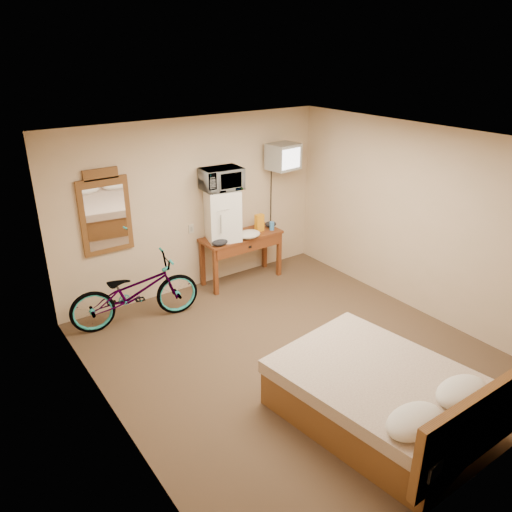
{
  "coord_description": "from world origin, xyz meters",
  "views": [
    {
      "loc": [
        -3.23,
        -3.82,
        3.42
      ],
      "look_at": [
        -0.07,
        0.66,
        1.06
      ],
      "focal_mm": 35.0,
      "sensor_mm": 36.0,
      "label": 1
    }
  ],
  "objects_px": {
    "desk": "(243,243)",
    "crt_television": "(283,157)",
    "microwave": "(222,179)",
    "bed": "(384,397)",
    "bicycle": "(135,292)",
    "mini_fridge": "(223,215)",
    "blue_cup": "(272,226)",
    "wall_mirror": "(105,213)"
  },
  "relations": [
    {
      "from": "desk",
      "to": "crt_television",
      "type": "xyz_separation_m",
      "value": [
        0.76,
        0.02,
        1.22
      ]
    },
    {
      "from": "desk",
      "to": "bicycle",
      "type": "xyz_separation_m",
      "value": [
        -1.83,
        -0.22,
        -0.18
      ]
    },
    {
      "from": "microwave",
      "to": "blue_cup",
      "type": "distance_m",
      "value": 1.18
    },
    {
      "from": "microwave",
      "to": "bicycle",
      "type": "distance_m",
      "value": 1.96
    },
    {
      "from": "microwave",
      "to": "wall_mirror",
      "type": "height_order",
      "value": "wall_mirror"
    },
    {
      "from": "wall_mirror",
      "to": "bicycle",
      "type": "distance_m",
      "value": 1.08
    },
    {
      "from": "desk",
      "to": "bicycle",
      "type": "bearing_deg",
      "value": -173.24
    },
    {
      "from": "desk",
      "to": "microwave",
      "type": "distance_m",
      "value": 1.08
    },
    {
      "from": "bicycle",
      "to": "crt_television",
      "type": "bearing_deg",
      "value": -76.02
    },
    {
      "from": "desk",
      "to": "mini_fridge",
      "type": "height_order",
      "value": "mini_fridge"
    },
    {
      "from": "mini_fridge",
      "to": "blue_cup",
      "type": "relative_size",
      "value": 5.76
    },
    {
      "from": "crt_television",
      "to": "bicycle",
      "type": "height_order",
      "value": "crt_television"
    },
    {
      "from": "crt_television",
      "to": "desk",
      "type": "bearing_deg",
      "value": -178.49
    },
    {
      "from": "desk",
      "to": "bed",
      "type": "xyz_separation_m",
      "value": [
        -0.64,
        -3.38,
        -0.32
      ]
    },
    {
      "from": "wall_mirror",
      "to": "bicycle",
      "type": "height_order",
      "value": "wall_mirror"
    },
    {
      "from": "microwave",
      "to": "bed",
      "type": "height_order",
      "value": "microwave"
    },
    {
      "from": "microwave",
      "to": "crt_television",
      "type": "distance_m",
      "value": 1.09
    },
    {
      "from": "microwave",
      "to": "bed",
      "type": "xyz_separation_m",
      "value": [
        -0.32,
        -3.43,
        -1.36
      ]
    },
    {
      "from": "wall_mirror",
      "to": "mini_fridge",
      "type": "bearing_deg",
      "value": -7.93
    },
    {
      "from": "mini_fridge",
      "to": "bicycle",
      "type": "distance_m",
      "value": 1.68
    },
    {
      "from": "crt_television",
      "to": "wall_mirror",
      "type": "relative_size",
      "value": 0.52
    },
    {
      "from": "bed",
      "to": "microwave",
      "type": "bearing_deg",
      "value": 84.59
    },
    {
      "from": "bed",
      "to": "mini_fridge",
      "type": "bearing_deg",
      "value": 84.59
    },
    {
      "from": "mini_fridge",
      "to": "blue_cup",
      "type": "height_order",
      "value": "mini_fridge"
    },
    {
      "from": "wall_mirror",
      "to": "bicycle",
      "type": "bearing_deg",
      "value": -78.06
    },
    {
      "from": "blue_cup",
      "to": "crt_television",
      "type": "distance_m",
      "value": 1.06
    },
    {
      "from": "blue_cup",
      "to": "mini_fridge",
      "type": "bearing_deg",
      "value": 172.93
    },
    {
      "from": "wall_mirror",
      "to": "blue_cup",
      "type": "bearing_deg",
      "value": -7.64
    },
    {
      "from": "mini_fridge",
      "to": "blue_cup",
      "type": "distance_m",
      "value": 0.88
    },
    {
      "from": "desk",
      "to": "blue_cup",
      "type": "height_order",
      "value": "blue_cup"
    },
    {
      "from": "desk",
      "to": "crt_television",
      "type": "relative_size",
      "value": 2.16
    },
    {
      "from": "blue_cup",
      "to": "bed",
      "type": "distance_m",
      "value": 3.56
    },
    {
      "from": "mini_fridge",
      "to": "crt_television",
      "type": "xyz_separation_m",
      "value": [
        1.07,
        -0.03,
        0.71
      ]
    },
    {
      "from": "bicycle",
      "to": "mini_fridge",
      "type": "bearing_deg",
      "value": -71.44
    },
    {
      "from": "wall_mirror",
      "to": "bed",
      "type": "relative_size",
      "value": 0.55
    },
    {
      "from": "blue_cup",
      "to": "wall_mirror",
      "type": "height_order",
      "value": "wall_mirror"
    },
    {
      "from": "mini_fridge",
      "to": "wall_mirror",
      "type": "bearing_deg",
      "value": 172.07
    },
    {
      "from": "microwave",
      "to": "bicycle",
      "type": "xyz_separation_m",
      "value": [
        -1.51,
        -0.26,
        -1.21
      ]
    },
    {
      "from": "microwave",
      "to": "bed",
      "type": "distance_m",
      "value": 3.7
    },
    {
      "from": "crt_television",
      "to": "wall_mirror",
      "type": "bearing_deg",
      "value": 174.68
    },
    {
      "from": "mini_fridge",
      "to": "bicycle",
      "type": "relative_size",
      "value": 0.45
    },
    {
      "from": "mini_fridge",
      "to": "microwave",
      "type": "distance_m",
      "value": 0.53
    }
  ]
}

